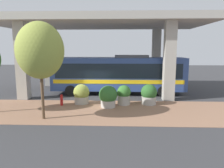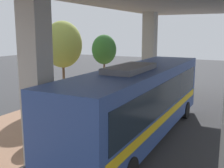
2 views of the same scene
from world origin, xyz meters
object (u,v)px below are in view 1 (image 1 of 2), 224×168
planter_middle (81,94)px  planter_extra (124,95)px  street_tree_far (40,51)px  fire_hydrant (62,100)px  planter_front (149,95)px  bus (118,73)px  planter_back (108,97)px

planter_middle → planter_extra: size_ratio=1.01×
planter_extra → street_tree_far: street_tree_far is taller
fire_hydrant → planter_front: planter_front is taller
planter_front → planter_extra: 1.95m
planter_middle → street_tree_far: size_ratio=0.26×
bus → planter_extra: 4.39m
planter_middle → planter_back: bearing=-113.8°
planter_back → street_tree_far: bearing=127.1°
planter_middle → planter_back: planter_back is taller
planter_front → planter_middle: planter_front is taller
bus → planter_middle: size_ratio=7.96×
bus → street_tree_far: 9.34m
fire_hydrant → street_tree_far: (-3.24, 0.26, 3.77)m
fire_hydrant → bus: bearing=-42.8°
planter_front → planter_back: bearing=106.5°
planter_extra → street_tree_far: 7.11m
planter_front → planter_back: planter_back is taller
planter_back → planter_extra: bearing=-57.0°
street_tree_far → fire_hydrant: bearing=-4.5°
bus → street_tree_far: street_tree_far is taller
bus → street_tree_far: bearing=150.0°
bus → planter_extra: bearing=-173.3°
fire_hydrant → planter_extra: bearing=-84.7°
fire_hydrant → planter_front: bearing=-84.9°
bus → fire_hydrant: 6.50m
planter_back → street_tree_far: street_tree_far is taller
planter_middle → street_tree_far: (-3.86, 1.69, 3.44)m
planter_front → street_tree_far: street_tree_far is taller
bus → planter_back: bus is taller
planter_middle → street_tree_far: street_tree_far is taller
planter_middle → planter_back: (-0.95, -2.16, 0.04)m
planter_middle → planter_back: size_ratio=0.96×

